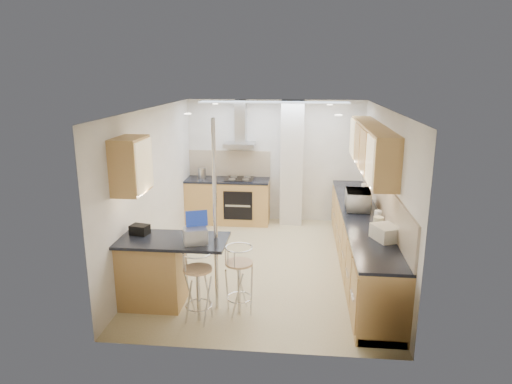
# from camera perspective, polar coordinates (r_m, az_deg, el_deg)

# --- Properties ---
(ground) EXTENTS (4.80, 4.80, 0.00)m
(ground) POSITION_cam_1_polar(r_m,az_deg,el_deg) (7.51, 1.21, -9.03)
(ground) COLOR tan
(ground) RESTS_ON ground
(room_shell) EXTENTS (3.64, 4.84, 2.51)m
(room_shell) POSITION_cam_1_polar(r_m,az_deg,el_deg) (7.38, 4.02, 3.09)
(room_shell) COLOR silver
(room_shell) RESTS_ON ground
(right_counter) EXTENTS (0.63, 4.40, 0.92)m
(right_counter) POSITION_cam_1_polar(r_m,az_deg,el_deg) (7.38, 12.98, -6.00)
(right_counter) COLOR tan
(right_counter) RESTS_ON ground
(back_counter) EXTENTS (1.70, 0.63, 0.92)m
(back_counter) POSITION_cam_1_polar(r_m,az_deg,el_deg) (9.43, -3.53, -1.08)
(back_counter) COLOR tan
(back_counter) RESTS_ON ground
(peninsula) EXTENTS (1.47, 0.72, 0.94)m
(peninsula) POSITION_cam_1_polar(r_m,az_deg,el_deg) (6.20, -10.44, -9.82)
(peninsula) COLOR tan
(peninsula) RESTS_ON ground
(microwave) EXTENTS (0.39, 0.56, 0.30)m
(microwave) POSITION_cam_1_polar(r_m,az_deg,el_deg) (7.38, 12.63, -0.99)
(microwave) COLOR silver
(microwave) RESTS_ON right_counter
(laptop) EXTENTS (0.35, 0.30, 0.20)m
(laptop) POSITION_cam_1_polar(r_m,az_deg,el_deg) (5.79, -7.58, -5.47)
(laptop) COLOR #A9ABB1
(laptop) RESTS_ON peninsula
(bag) EXTENTS (0.27, 0.22, 0.13)m
(bag) POSITION_cam_1_polar(r_m,az_deg,el_deg) (6.27, -14.33, -4.58)
(bag) COLOR black
(bag) RESTS_ON peninsula
(bar_stool_near) EXTENTS (0.43, 0.43, 0.93)m
(bar_stool_near) POSITION_cam_1_polar(r_m,az_deg,el_deg) (5.80, -7.23, -11.65)
(bar_stool_near) COLOR tan
(bar_stool_near) RESTS_ON ground
(bar_stool_end) EXTENTS (0.53, 0.53, 0.92)m
(bar_stool_end) POSITION_cam_1_polar(r_m,az_deg,el_deg) (5.94, -2.12, -10.90)
(bar_stool_end) COLOR tan
(bar_stool_end) RESTS_ON ground
(jar_a) EXTENTS (0.15, 0.15, 0.19)m
(jar_a) POSITION_cam_1_polar(r_m,az_deg,el_deg) (8.33, 13.42, 0.35)
(jar_a) COLOR silver
(jar_a) RESTS_ON right_counter
(jar_b) EXTENTS (0.14, 0.14, 0.16)m
(jar_b) POSITION_cam_1_polar(r_m,az_deg,el_deg) (7.69, 13.90, -0.98)
(jar_b) COLOR silver
(jar_b) RESTS_ON right_counter
(jar_c) EXTENTS (0.15, 0.15, 0.20)m
(jar_c) POSITION_cam_1_polar(r_m,az_deg,el_deg) (6.47, 15.03, -3.87)
(jar_c) COLOR beige
(jar_c) RESTS_ON right_counter
(jar_d) EXTENTS (0.11, 0.11, 0.15)m
(jar_d) POSITION_cam_1_polar(r_m,az_deg,el_deg) (6.92, 14.98, -2.85)
(jar_d) COLOR silver
(jar_d) RESTS_ON right_counter
(bread_bin) EXTENTS (0.40, 0.44, 0.19)m
(bread_bin) POSITION_cam_1_polar(r_m,az_deg,el_deg) (6.16, 15.94, -4.92)
(bread_bin) COLOR silver
(bread_bin) RESTS_ON right_counter
(kettle) EXTENTS (0.16, 0.16, 0.22)m
(kettle) POSITION_cam_1_polar(r_m,az_deg,el_deg) (9.41, -6.76, 2.36)
(kettle) COLOR #ACAEB1
(kettle) RESTS_ON back_counter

